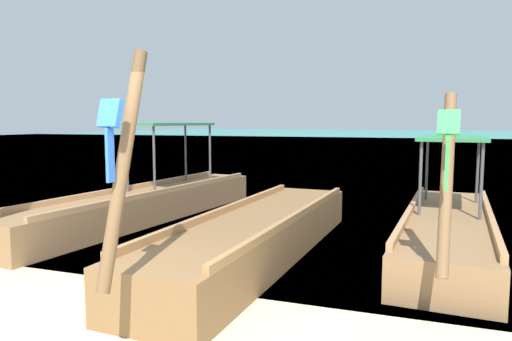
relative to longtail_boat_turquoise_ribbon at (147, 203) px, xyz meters
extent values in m
plane|color=teal|center=(2.90, 56.68, -0.37)|extent=(120.00, 120.00, 0.00)
cube|color=olive|center=(0.00, 0.01, -0.07)|extent=(1.87, 7.02, 0.60)
cube|color=#AF7F52|center=(-0.46, 0.06, 0.28)|extent=(0.87, 6.35, 0.10)
cube|color=#AF7F52|center=(0.47, -0.05, 0.28)|extent=(0.87, 6.35, 0.10)
cylinder|color=#4C4C51|center=(-0.37, -0.12, 0.92)|extent=(0.06, 0.06, 1.37)
cylinder|color=#4C4C51|center=(0.33, -0.21, 0.92)|extent=(0.06, 0.06, 1.37)
cylinder|color=#4C4C51|center=(-0.11, 1.94, 0.92)|extent=(0.06, 0.06, 1.37)
cylinder|color=#4C4C51|center=(0.59, 1.86, 0.92)|extent=(0.06, 0.06, 1.37)
cube|color=#2D844C|center=(0.11, 0.87, 1.63)|extent=(1.14, 2.37, 0.06)
cube|color=brown|center=(3.08, -1.70, -0.05)|extent=(1.57, 6.07, 0.63)
cube|color=#9F7246|center=(2.49, -1.67, 0.31)|extent=(0.37, 5.53, 0.10)
cube|color=#9F7246|center=(3.67, -1.73, 0.31)|extent=(0.37, 5.53, 0.10)
cylinder|color=brown|center=(2.92, -4.86, 1.29)|extent=(0.16, 0.73, 2.09)
cube|color=blue|center=(2.91, -4.99, 1.76)|extent=(0.21, 0.14, 0.25)
cube|color=blue|center=(2.91, -5.01, 1.41)|extent=(0.03, 0.08, 0.46)
cube|color=olive|center=(5.83, -0.30, -0.09)|extent=(1.65, 5.60, 0.55)
cube|color=#AF7F52|center=(5.24, -0.26, 0.23)|extent=(0.43, 5.07, 0.10)
cube|color=#AF7F52|center=(6.42, -0.34, 0.23)|extent=(0.43, 5.07, 0.10)
cylinder|color=brown|center=(5.63, -3.24, 1.08)|extent=(0.17, 0.80, 1.83)
cube|color=green|center=(5.61, -3.47, 1.68)|extent=(0.21, 0.15, 0.25)
cube|color=green|center=(5.61, -3.49, 1.29)|extent=(0.04, 0.08, 0.53)
cylinder|color=#4C4C51|center=(5.38, -0.41, 0.78)|extent=(0.05, 0.05, 1.19)
cylinder|color=#4C4C51|center=(6.26, -0.47, 0.78)|extent=(0.05, 0.05, 1.19)
cylinder|color=#4C4C51|center=(5.49, 1.25, 0.78)|extent=(0.05, 0.05, 1.19)
cylinder|color=#4C4C51|center=(6.38, 1.18, 0.78)|extent=(0.05, 0.05, 1.19)
cube|color=#2D844C|center=(5.88, 0.39, 1.41)|extent=(1.20, 1.93, 0.06)
camera|label=1|loc=(5.37, -8.26, 1.69)|focal=32.56mm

